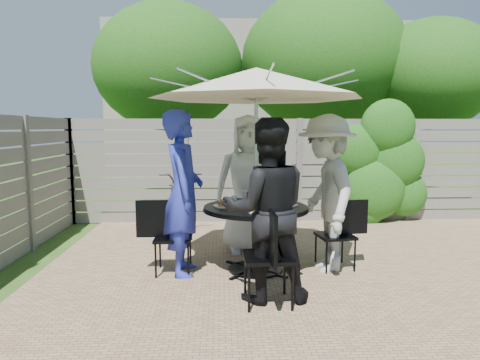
{
  "coord_description": "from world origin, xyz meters",
  "views": [
    {
      "loc": [
        -1.39,
        -4.51,
        1.68
      ],
      "look_at": [
        -1.16,
        0.54,
        1.06
      ],
      "focal_mm": 32.0,
      "sensor_mm": 36.0,
      "label": 1
    }
  ],
  "objects_px": {
    "glass_left": "(234,202)",
    "glass_front": "(268,204)",
    "person_left": "(183,193)",
    "chair_front": "(268,276)",
    "chair_right": "(336,249)",
    "patio_table": "(256,226)",
    "umbrella": "(256,83)",
    "coffee_cup": "(262,198)",
    "person_back": "(248,184)",
    "bicycle": "(178,199)",
    "plate_right": "(287,203)",
    "glass_back": "(245,197)",
    "person_front": "(266,211)",
    "syrup_jug": "(250,199)",
    "person_right": "(326,194)",
    "plate_left": "(225,204)",
    "chair_left": "(172,252)",
    "plate_back": "(252,199)",
    "chair_back": "(247,229)",
    "plate_front": "(260,210)"
  },
  "relations": [
    {
      "from": "glass_left",
      "to": "glass_front",
      "type": "height_order",
      "value": "same"
    },
    {
      "from": "glass_left",
      "to": "person_left",
      "type": "bearing_deg",
      "value": 171.92
    },
    {
      "from": "glass_front",
      "to": "person_left",
      "type": "bearing_deg",
      "value": 166.82
    },
    {
      "from": "chair_front",
      "to": "chair_right",
      "type": "height_order",
      "value": "chair_front"
    },
    {
      "from": "patio_table",
      "to": "person_left",
      "type": "height_order",
      "value": "person_left"
    },
    {
      "from": "umbrella",
      "to": "coffee_cup",
      "type": "bearing_deg",
      "value": 67.89
    },
    {
      "from": "person_back",
      "to": "bicycle",
      "type": "relative_size",
      "value": 0.99
    },
    {
      "from": "plate_right",
      "to": "glass_back",
      "type": "bearing_deg",
      "value": 153.16
    },
    {
      "from": "person_front",
      "to": "glass_left",
      "type": "bearing_deg",
      "value": -70.3
    },
    {
      "from": "plate_right",
      "to": "chair_right",
      "type": "bearing_deg",
      "value": 2.47
    },
    {
      "from": "chair_right",
      "to": "bicycle",
      "type": "distance_m",
      "value": 3.05
    },
    {
      "from": "coffee_cup",
      "to": "person_left",
      "type": "bearing_deg",
      "value": -164.35
    },
    {
      "from": "glass_front",
      "to": "glass_back",
      "type": "bearing_deg",
      "value": 114.34
    },
    {
      "from": "glass_left",
      "to": "syrup_jug",
      "type": "xyz_separation_m",
      "value": [
        0.19,
        0.16,
        0.01
      ]
    },
    {
      "from": "person_right",
      "to": "person_left",
      "type": "bearing_deg",
      "value": -90.0
    },
    {
      "from": "umbrella",
      "to": "plate_right",
      "type": "xyz_separation_m",
      "value": [
        0.36,
        0.01,
        -1.37
      ]
    },
    {
      "from": "chair_front",
      "to": "plate_left",
      "type": "relative_size",
      "value": 3.67
    },
    {
      "from": "chair_left",
      "to": "coffee_cup",
      "type": "height_order",
      "value": "coffee_cup"
    },
    {
      "from": "glass_back",
      "to": "glass_front",
      "type": "distance_m",
      "value": 0.56
    },
    {
      "from": "plate_back",
      "to": "glass_front",
      "type": "distance_m",
      "value": 0.63
    },
    {
      "from": "umbrella",
      "to": "chair_front",
      "type": "xyz_separation_m",
      "value": [
        0.04,
        -0.97,
        -1.89
      ]
    },
    {
      "from": "chair_back",
      "to": "glass_front",
      "type": "xyz_separation_m",
      "value": [
        0.16,
        -1.22,
        0.57
      ]
    },
    {
      "from": "chair_front",
      "to": "plate_back",
      "type": "height_order",
      "value": "chair_front"
    },
    {
      "from": "person_back",
      "to": "chair_right",
      "type": "xyz_separation_m",
      "value": [
        1.0,
        -0.79,
        -0.68
      ]
    },
    {
      "from": "plate_front",
      "to": "coffee_cup",
      "type": "relative_size",
      "value": 2.17
    },
    {
      "from": "glass_left",
      "to": "coffee_cup",
      "type": "distance_m",
      "value": 0.48
    },
    {
      "from": "glass_left",
      "to": "coffee_cup",
      "type": "bearing_deg",
      "value": 44.43
    },
    {
      "from": "person_right",
      "to": "syrup_jug",
      "type": "bearing_deg",
      "value": -93.22
    },
    {
      "from": "plate_left",
      "to": "person_front",
      "type": "bearing_deg",
      "value": -64.22
    },
    {
      "from": "plate_front",
      "to": "person_left",
      "type": "bearing_deg",
      "value": 158.89
    },
    {
      "from": "person_back",
      "to": "syrup_jug",
      "type": "bearing_deg",
      "value": -94.4
    },
    {
      "from": "plate_right",
      "to": "chair_front",
      "type": "bearing_deg",
      "value": -108.11
    },
    {
      "from": "chair_front",
      "to": "plate_left",
      "type": "height_order",
      "value": "chair_front"
    },
    {
      "from": "person_front",
      "to": "chair_front",
      "type": "bearing_deg",
      "value": 89.94
    },
    {
      "from": "glass_front",
      "to": "plate_right",
      "type": "bearing_deg",
      "value": 47.84
    },
    {
      "from": "umbrella",
      "to": "chair_front",
      "type": "distance_m",
      "value": 2.12
    },
    {
      "from": "plate_left",
      "to": "glass_front",
      "type": "bearing_deg",
      "value": -26.84
    },
    {
      "from": "patio_table",
      "to": "glass_back",
      "type": "distance_m",
      "value": 0.42
    },
    {
      "from": "person_back",
      "to": "glass_left",
      "type": "bearing_deg",
      "value": -105.52
    },
    {
      "from": "person_back",
      "to": "chair_right",
      "type": "height_order",
      "value": "person_back"
    },
    {
      "from": "chair_back",
      "to": "glass_back",
      "type": "xyz_separation_m",
      "value": [
        -0.07,
        -0.71,
        0.57
      ]
    },
    {
      "from": "chair_front",
      "to": "syrup_jug",
      "type": "xyz_separation_m",
      "value": [
        -0.1,
        1.01,
        0.58
      ]
    },
    {
      "from": "chair_front",
      "to": "plate_back",
      "type": "relative_size",
      "value": 3.67
    },
    {
      "from": "chair_front",
      "to": "bicycle",
      "type": "xyz_separation_m",
      "value": [
        -1.15,
        3.23,
        0.21
      ]
    },
    {
      "from": "person_left",
      "to": "plate_left",
      "type": "distance_m",
      "value": 0.49
    },
    {
      "from": "chair_front",
      "to": "bicycle",
      "type": "height_order",
      "value": "bicycle"
    },
    {
      "from": "patio_table",
      "to": "chair_left",
      "type": "bearing_deg",
      "value": -177.69
    },
    {
      "from": "chair_front",
      "to": "plate_right",
      "type": "bearing_deg",
      "value": -19.9
    },
    {
      "from": "chair_left",
      "to": "plate_front",
      "type": "height_order",
      "value": "chair_left"
    },
    {
      "from": "coffee_cup",
      "to": "syrup_jug",
      "type": "bearing_deg",
      "value": -130.93
    }
  ]
}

